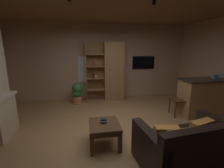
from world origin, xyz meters
TOP-DOWN VIEW (x-y plane):
  - floor at (0.00, 0.00)m, footprint 6.44×5.31m
  - wall_back at (0.00, 2.69)m, footprint 6.56×0.06m
  - window_pane_back at (-0.57, 2.65)m, footprint 0.58×0.01m
  - bookshelf_cabinet at (0.33, 2.41)m, footprint 1.35×0.41m
  - kitchen_bar_counter at (2.77, 0.60)m, footprint 1.55×0.64m
  - tissue_box at (2.95, 0.60)m, footprint 0.13×0.13m
  - leather_couch at (0.96, -1.11)m, footprint 1.61×1.07m
  - coffee_table at (-0.28, -0.36)m, footprint 0.58×0.63m
  - table_book_0 at (-0.25, -0.31)m, footprint 0.11×0.09m
  - table_book_1 at (-0.30, -0.34)m, footprint 0.12×0.11m
  - table_book_2 at (-0.29, -0.31)m, footprint 0.13×0.10m
  - dining_chair at (2.05, 0.66)m, footprint 0.45×0.45m
  - potted_floor_plant at (-0.91, 2.16)m, footprint 0.37×0.39m
  - wall_mounted_tv at (1.62, 2.62)m, footprint 0.87×0.06m
  - track_light_spot_2 at (0.67, -0.18)m, footprint 0.07×0.07m

SIDE VIEW (x-z plane):
  - floor at x=0.00m, z-range -0.02..0.00m
  - leather_couch at x=0.96m, z-range -0.12..0.72m
  - coffee_table at x=-0.28m, z-range 0.14..0.59m
  - potted_floor_plant at x=-0.91m, z-range 0.02..0.78m
  - table_book_0 at x=-0.25m, z-range 0.46..0.48m
  - table_book_1 at x=-0.30m, z-range 0.48..0.50m
  - table_book_2 at x=-0.29m, z-range 0.50..0.53m
  - kitchen_bar_counter at x=2.77m, z-range 0.00..1.04m
  - dining_chair at x=2.05m, z-range 0.07..0.99m
  - bookshelf_cabinet at x=0.33m, z-range -0.01..2.09m
  - tissue_box at x=2.95m, z-range 1.04..1.15m
  - window_pane_back at x=-0.57m, z-range 0.66..1.61m
  - wall_mounted_tv at x=1.62m, z-range 1.11..1.60m
  - wall_back at x=0.00m, z-range 0.00..2.74m
  - track_light_spot_2 at x=0.67m, z-range 2.63..2.72m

